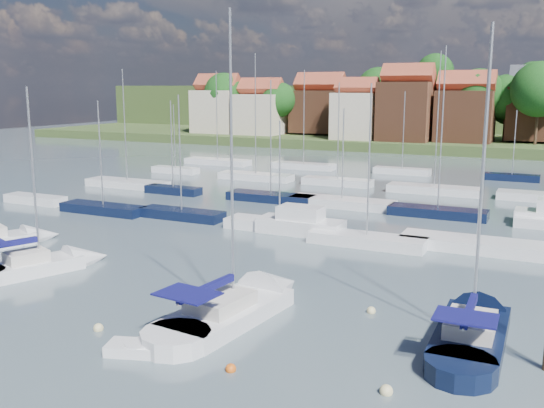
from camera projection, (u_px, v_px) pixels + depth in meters
The scene contains 14 objects.
ground at pixel (419, 198), 64.41m from camera, with size 260.00×260.00×0.00m, color #44535C.
sailboat_left at pixel (47, 265), 38.93m from camera, with size 5.76×9.45×12.64m.
sailboat_centre at pixel (245, 305), 31.86m from camera, with size 4.66×12.57×16.64m.
sailboat_navy at pixel (474, 328), 28.87m from camera, with size 3.15×11.27×15.57m.
sailboat_far at pixel (6, 241), 45.21m from camera, with size 5.75×8.98×11.81m.
tender at pixel (139, 349), 26.83m from camera, with size 3.12×2.13×0.62m.
buoy_b at pixel (99, 330), 29.46m from camera, with size 0.49×0.49×0.49m, color beige.
buoy_c at pixel (163, 334), 28.96m from camera, with size 0.42×0.42×0.42m, color beige.
buoy_d at pixel (231, 371), 25.22m from camera, with size 0.46×0.46×0.46m, color #D85914.
buoy_e at pixel (371, 313), 31.74m from camera, with size 0.48×0.48×0.48m, color beige.
buoy_f at pixel (386, 394), 23.37m from camera, with size 0.53×0.53×0.53m, color beige.
buoy_g at pixel (180, 301), 33.56m from camera, with size 0.45×0.45×0.45m, color #D85914.
marina_field at pixel (429, 204), 59.22m from camera, with size 79.62×41.41×15.93m.
far_shore_town at pixel (513, 117), 144.70m from camera, with size 212.46×90.00×22.27m.
Camera 1 is at (13.11, -23.94, 11.64)m, focal length 40.00 mm.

